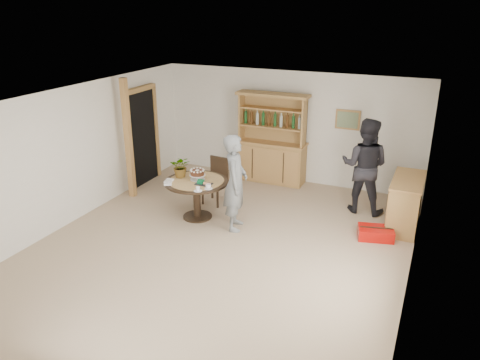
% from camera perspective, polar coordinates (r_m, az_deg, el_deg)
% --- Properties ---
extents(ground, '(7.00, 7.00, 0.00)m').
position_cam_1_polar(ground, '(8.06, -2.20, -7.98)').
color(ground, tan).
rests_on(ground, ground).
extents(room_shell, '(6.04, 7.04, 2.52)m').
position_cam_1_polar(room_shell, '(7.38, -2.33, 3.94)').
color(room_shell, white).
rests_on(room_shell, ground).
extents(doorway, '(0.13, 1.10, 2.18)m').
position_cam_1_polar(doorway, '(10.67, -11.87, 5.35)').
color(doorway, black).
rests_on(doorway, ground).
extents(pine_post, '(0.12, 0.12, 2.50)m').
position_cam_1_polar(pine_post, '(9.88, -13.47, 4.83)').
color(pine_post, '#AF8049').
rests_on(pine_post, ground).
extents(hutch, '(1.62, 0.54, 2.04)m').
position_cam_1_polar(hutch, '(10.65, 3.93, 3.39)').
color(hutch, '#B08A4A').
rests_on(hutch, ground).
extents(sideboard, '(0.54, 1.26, 0.94)m').
position_cam_1_polar(sideboard, '(9.01, 19.53, -2.66)').
color(sideboard, '#B08A4A').
rests_on(sideboard, ground).
extents(dining_table, '(1.20, 1.20, 0.76)m').
position_cam_1_polar(dining_table, '(8.85, -5.32, -0.99)').
color(dining_table, black).
rests_on(dining_table, ground).
extents(dining_chair, '(0.46, 0.46, 0.95)m').
position_cam_1_polar(dining_chair, '(9.55, -2.87, 0.32)').
color(dining_chair, black).
rests_on(dining_chair, ground).
extents(birthday_cake, '(0.30, 0.30, 0.20)m').
position_cam_1_polar(birthday_cake, '(8.79, -5.22, 0.81)').
color(birthday_cake, white).
rests_on(birthday_cake, dining_table).
extents(flower_vase, '(0.47, 0.44, 0.42)m').
position_cam_1_polar(flower_vase, '(8.93, -7.21, 1.64)').
color(flower_vase, '#3F7233').
rests_on(flower_vase, dining_table).
extents(gift_tray, '(0.30, 0.20, 0.08)m').
position_cam_1_polar(gift_tray, '(8.58, -4.50, -0.37)').
color(gift_tray, black).
rests_on(gift_tray, dining_table).
extents(coffee_cup_a, '(0.15, 0.15, 0.09)m').
position_cam_1_polar(coffee_cup_a, '(8.37, -3.88, -0.83)').
color(coffee_cup_a, white).
rests_on(coffee_cup_a, dining_table).
extents(coffee_cup_b, '(0.15, 0.15, 0.08)m').
position_cam_1_polar(coffee_cup_b, '(8.29, -5.16, -1.13)').
color(coffee_cup_b, white).
rests_on(coffee_cup_b, dining_table).
extents(napkins, '(0.24, 0.33, 0.03)m').
position_cam_1_polar(napkins, '(8.73, -8.70, -0.24)').
color(napkins, white).
rests_on(napkins, dining_table).
extents(teen_boy, '(0.59, 0.74, 1.76)m').
position_cam_1_polar(teen_boy, '(8.30, -0.57, -0.34)').
color(teen_boy, slate).
rests_on(teen_boy, ground).
extents(adult_person, '(0.94, 0.75, 1.87)m').
position_cam_1_polar(adult_person, '(9.30, 14.93, 1.66)').
color(adult_person, black).
rests_on(adult_person, ground).
extents(red_suitcase, '(0.68, 0.53, 0.21)m').
position_cam_1_polar(red_suitcase, '(8.58, 16.20, -6.23)').
color(red_suitcase, red).
rests_on(red_suitcase, ground).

